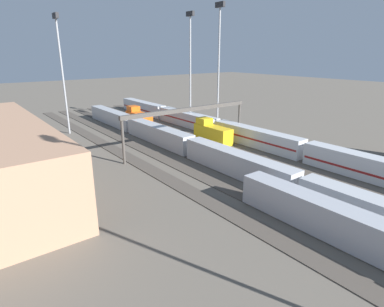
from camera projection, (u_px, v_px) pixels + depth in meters
ground_plane at (214, 159)px, 59.94m from camera, size 400.00×400.00×0.00m
track_bed_0 at (258, 147)px, 67.17m from camera, size 140.00×2.80×0.12m
track_bed_1 at (241, 151)px, 64.27m from camera, size 140.00×2.80×0.12m
track_bed_2 at (223, 156)px, 61.37m from camera, size 140.00×2.80×0.12m
track_bed_3 at (203, 161)px, 58.47m from camera, size 140.00×2.80×0.12m
track_bed_4 at (182, 167)px, 55.57m from camera, size 140.00×2.80×0.12m
track_bed_5 at (157, 173)px, 52.67m from camera, size 140.00×2.80×0.12m
train_on_track_0 at (255, 138)px, 67.23m from camera, size 119.80×3.06×3.80m
train_on_track_1 at (212, 133)px, 70.57m from camera, size 10.00×3.00×5.00m
train_on_track_2 at (138, 118)px, 86.48m from camera, size 10.00×3.00×5.00m
train_on_track_3 at (230, 161)px, 52.59m from camera, size 114.80×3.00×4.40m
light_mast_0 at (219, 53)px, 76.18m from camera, size 2.80×0.70×30.44m
light_mast_2 at (190, 55)px, 84.23m from camera, size 2.80×0.70×29.39m
light_mast_3 at (61, 60)px, 73.49m from camera, size 2.80×0.70×27.76m
signal_gantry at (189, 114)px, 63.58m from camera, size 0.70×30.00×8.80m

